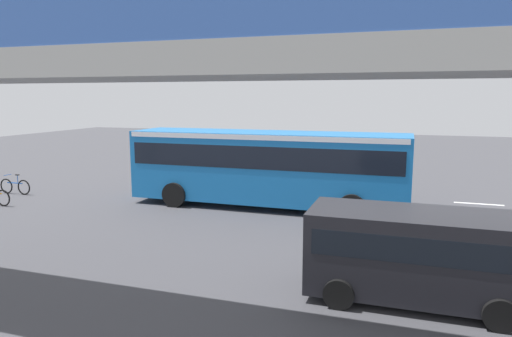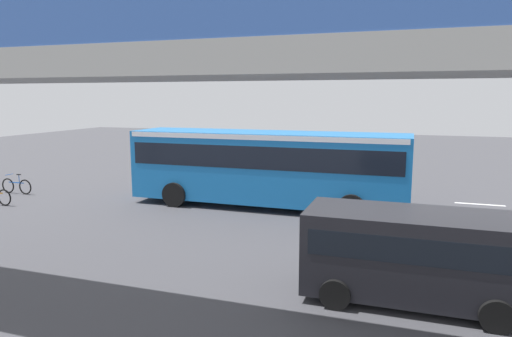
{
  "view_description": "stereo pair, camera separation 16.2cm",
  "coord_description": "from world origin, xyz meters",
  "px_view_note": "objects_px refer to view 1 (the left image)",
  "views": [
    {
      "loc": [
        -4.86,
        19.08,
        4.6
      ],
      "look_at": [
        1.1,
        0.9,
        1.6
      ],
      "focal_mm": 32.23,
      "sensor_mm": 36.0,
      "label": 1
    },
    {
      "loc": [
        -5.01,
        19.03,
        4.6
      ],
      "look_at": [
        1.1,
        0.9,
        1.6
      ],
      "focal_mm": 32.23,
      "sensor_mm": 36.0,
      "label": 2
    }
  ],
  "objects_px": {
    "city_bus": "(267,162)",
    "pedestrian": "(335,172)",
    "bicycle_blue": "(15,186)",
    "parked_van": "(417,250)",
    "traffic_sign": "(182,145)"
  },
  "relations": [
    {
      "from": "city_bus",
      "to": "pedestrian",
      "type": "distance_m",
      "value": 5.17
    },
    {
      "from": "pedestrian",
      "to": "bicycle_blue",
      "type": "bearing_deg",
      "value": 22.55
    },
    {
      "from": "parked_van",
      "to": "traffic_sign",
      "type": "xyz_separation_m",
      "value": [
        12.47,
        -12.89,
        0.71
      ]
    },
    {
      "from": "pedestrian",
      "to": "traffic_sign",
      "type": "xyz_separation_m",
      "value": [
        8.81,
        -0.69,
        1.0
      ]
    },
    {
      "from": "parked_van",
      "to": "pedestrian",
      "type": "xyz_separation_m",
      "value": [
        3.66,
        -12.2,
        -0.3
      ]
    },
    {
      "from": "city_bus",
      "to": "pedestrian",
      "type": "xyz_separation_m",
      "value": [
        -2.17,
        -4.58,
        -1.0
      ]
    },
    {
      "from": "city_bus",
      "to": "bicycle_blue",
      "type": "distance_m",
      "value": 12.29
    },
    {
      "from": "city_bus",
      "to": "bicycle_blue",
      "type": "relative_size",
      "value": 6.52
    },
    {
      "from": "parked_van",
      "to": "pedestrian",
      "type": "distance_m",
      "value": 12.74
    },
    {
      "from": "parked_van",
      "to": "traffic_sign",
      "type": "relative_size",
      "value": 1.71
    },
    {
      "from": "city_bus",
      "to": "bicycle_blue",
      "type": "height_order",
      "value": "city_bus"
    },
    {
      "from": "city_bus",
      "to": "parked_van",
      "type": "relative_size",
      "value": 2.4
    },
    {
      "from": "city_bus",
      "to": "traffic_sign",
      "type": "relative_size",
      "value": 4.12
    },
    {
      "from": "bicycle_blue",
      "to": "pedestrian",
      "type": "bearing_deg",
      "value": -157.45
    },
    {
      "from": "city_bus",
      "to": "pedestrian",
      "type": "relative_size",
      "value": 6.44
    }
  ]
}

